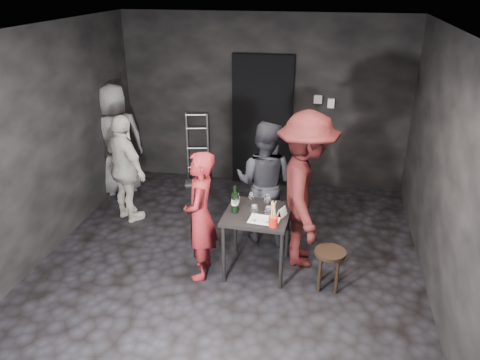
% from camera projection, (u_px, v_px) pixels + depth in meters
% --- Properties ---
extents(floor, '(4.50, 5.00, 0.02)m').
position_uv_depth(floor, '(230.00, 263.00, 5.65)').
color(floor, black).
rests_on(floor, ground).
extents(ceiling, '(4.50, 5.00, 0.02)m').
position_uv_depth(ceiling, '(227.00, 30.00, 4.56)').
color(ceiling, silver).
rests_on(ceiling, ground).
extents(wall_back, '(4.50, 0.04, 2.70)m').
position_uv_depth(wall_back, '(263.00, 102.00, 7.35)').
color(wall_back, black).
rests_on(wall_back, ground).
extents(wall_front, '(4.50, 0.04, 2.70)m').
position_uv_depth(wall_front, '(140.00, 305.00, 2.86)').
color(wall_front, black).
rests_on(wall_front, ground).
extents(wall_left, '(0.04, 5.00, 2.70)m').
position_uv_depth(wall_left, '(42.00, 145.00, 5.51)').
color(wall_left, black).
rests_on(wall_left, ground).
extents(wall_right, '(0.04, 5.00, 2.70)m').
position_uv_depth(wall_right, '(446.00, 175.00, 4.70)').
color(wall_right, black).
rests_on(wall_right, ground).
extents(doorway, '(0.95, 0.10, 2.10)m').
position_uv_depth(doorway, '(262.00, 122.00, 7.41)').
color(doorway, black).
rests_on(doorway, ground).
extents(wallbox_upper, '(0.12, 0.06, 0.12)m').
position_uv_depth(wallbox_upper, '(318.00, 99.00, 7.11)').
color(wallbox_upper, '#B7B7B2').
rests_on(wallbox_upper, wall_back).
extents(wallbox_lower, '(0.10, 0.06, 0.14)m').
position_uv_depth(wallbox_lower, '(331.00, 103.00, 7.09)').
color(wallbox_lower, '#B7B7B2').
rests_on(wallbox_lower, wall_back).
extents(hand_truck, '(0.39, 0.33, 1.16)m').
position_uv_depth(hand_truck, '(198.00, 170.00, 7.77)').
color(hand_truck, '#B2B2B7').
rests_on(hand_truck, floor).
extents(tasting_table, '(0.72, 0.72, 0.75)m').
position_uv_depth(tasting_table, '(257.00, 220.00, 5.28)').
color(tasting_table, black).
rests_on(tasting_table, floor).
extents(stool, '(0.34, 0.34, 0.47)m').
position_uv_depth(stool, '(330.00, 259.00, 5.07)').
color(stool, black).
rests_on(stool, floor).
extents(server_red, '(0.42, 0.59, 1.51)m').
position_uv_depth(server_red, '(200.00, 216.00, 5.16)').
color(server_red, maroon).
rests_on(server_red, floor).
extents(woman_black, '(0.89, 0.59, 1.69)m').
position_uv_depth(woman_black, '(265.00, 179.00, 5.86)').
color(woman_black, '#25252C').
rests_on(woman_black, floor).
extents(man_maroon, '(0.89, 1.57, 2.31)m').
position_uv_depth(man_maroon, '(307.00, 173.00, 5.25)').
color(man_maroon, '#391010').
rests_on(man_maroon, floor).
extents(bystander_cream, '(0.98, 0.86, 1.53)m').
position_uv_depth(bystander_cream, '(125.00, 169.00, 6.37)').
color(bystander_cream, silver).
rests_on(bystander_cream, floor).
extents(bystander_grey, '(1.10, 1.01, 2.00)m').
position_uv_depth(bystander_grey, '(115.00, 132.00, 7.12)').
color(bystander_grey, slate).
rests_on(bystander_grey, floor).
extents(tasting_mat, '(0.35, 0.25, 0.00)m').
position_uv_depth(tasting_mat, '(264.00, 220.00, 5.08)').
color(tasting_mat, white).
rests_on(tasting_mat, tasting_table).
extents(wine_glass_a, '(0.10, 0.10, 0.22)m').
position_uv_depth(wine_glass_a, '(236.00, 204.00, 5.20)').
color(wine_glass_a, white).
rests_on(wine_glass_a, tasting_table).
extents(wine_glass_b, '(0.08, 0.08, 0.22)m').
position_uv_depth(wine_glass_b, '(237.00, 201.00, 5.27)').
color(wine_glass_b, white).
rests_on(wine_glass_b, tasting_table).
extents(wine_glass_c, '(0.08, 0.08, 0.18)m').
position_uv_depth(wine_glass_c, '(251.00, 199.00, 5.36)').
color(wine_glass_c, white).
rests_on(wine_glass_c, tasting_table).
extents(wine_glass_d, '(0.08, 0.08, 0.22)m').
position_uv_depth(wine_glass_d, '(254.00, 212.00, 5.02)').
color(wine_glass_d, white).
rests_on(wine_glass_d, tasting_table).
extents(wine_glass_e, '(0.10, 0.10, 0.22)m').
position_uv_depth(wine_glass_e, '(268.00, 214.00, 4.99)').
color(wine_glass_e, white).
rests_on(wine_glass_e, tasting_table).
extents(wine_glass_f, '(0.11, 0.11, 0.21)m').
position_uv_depth(wine_glass_f, '(267.00, 202.00, 5.25)').
color(wine_glass_f, white).
rests_on(wine_glass_f, tasting_table).
extents(wine_bottle, '(0.08, 0.08, 0.32)m').
position_uv_depth(wine_bottle, '(235.00, 202.00, 5.22)').
color(wine_bottle, black).
rests_on(wine_bottle, tasting_table).
extents(breadstick_cup, '(0.10, 0.10, 0.31)m').
position_uv_depth(breadstick_cup, '(274.00, 215.00, 4.90)').
color(breadstick_cup, red).
rests_on(breadstick_cup, tasting_table).
extents(reserved_card, '(0.13, 0.15, 0.10)m').
position_uv_depth(reserved_card, '(280.00, 212.00, 5.15)').
color(reserved_card, white).
rests_on(reserved_card, tasting_table).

